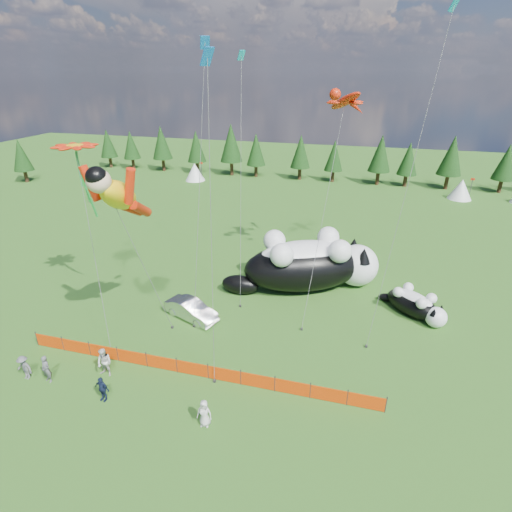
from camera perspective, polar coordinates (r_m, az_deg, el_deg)
The scene contains 19 objects.
ground at distance 27.25m, azimuth -6.46°, elevation -12.51°, with size 160.00×160.00×0.00m, color #0D3D0B.
safety_fence at distance 24.81m, azimuth -9.08°, elevation -15.61°, with size 22.06×0.06×1.10m.
tree_line at distance 66.66m, azimuth 7.72°, elevation 14.02°, with size 90.00×4.00×8.00m, color black, non-canonical shape.
festival_tents at distance 61.86m, azimuth 17.19°, elevation 9.81°, with size 50.00×3.20×2.80m, color white, non-canonical shape.
cat_large at distance 32.79m, azimuth 7.81°, elevation -1.02°, with size 12.44×8.18×4.74m.
cat_small at distance 31.69m, azimuth 21.82°, elevation -6.41°, with size 4.66×4.15×2.01m.
car at distance 29.66m, azimuth -9.24°, elevation -7.60°, with size 1.48×4.23×1.40m, color silver.
spectator_a at distance 26.82m, azimuth -27.79°, elevation -14.12°, with size 0.64×0.42×1.75m, color #57575B.
spectator_b at distance 25.85m, azimuth -20.84°, elevation -14.05°, with size 0.91×0.54×1.87m, color beige.
spectator_c at distance 24.41m, azimuth -21.15°, elevation -17.27°, with size 0.91×0.47×1.55m, color #151E39.
spectator_d at distance 27.68m, azimuth -30.21°, elevation -13.62°, with size 1.02×0.53×1.58m, color #57575B.
spectator_e at distance 21.84m, azimuth -7.40°, elevation -21.38°, with size 0.77×0.50×1.58m, color beige.
superhero_kite at distance 23.87m, azimuth -19.02°, elevation 8.20°, with size 5.84×6.14×12.58m.
gecko_kite at distance 32.99m, azimuth 12.62°, elevation 20.79°, with size 5.41×12.86×17.29m.
flower_kite at distance 28.99m, azimuth -24.39°, elevation 13.77°, with size 5.67×6.77×13.41m.
diamond_kite_a at distance 26.12m, azimuth -7.41°, elevation 25.82°, with size 1.28×3.30×18.70m.
diamond_kite_b at distance 28.03m, azimuth 26.00°, elevation 27.94°, with size 2.84×6.19×21.00m.
diamond_kite_c at distance 19.42m, azimuth -6.92°, elevation 24.37°, with size 0.54×2.08×17.88m.
diamond_kite_d at distance 31.87m, azimuth -2.12°, elevation 24.89°, with size 1.84×6.47×18.58m.
Camera 1 is at (8.45, -19.92, 16.56)m, focal length 28.00 mm.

